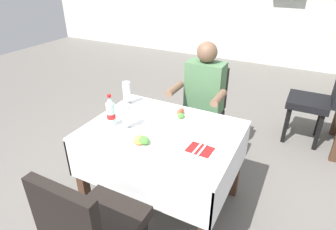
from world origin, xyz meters
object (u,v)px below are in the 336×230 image
Objects in this scene: chair_far_diner_seat at (201,108)px; background_chair_left at (319,98)px; beer_glass_left at (127,116)px; plate_near_camera at (142,141)px; cola_bottle_primary at (111,112)px; main_dining_table at (162,148)px; chair_near_camera_side at (92,227)px; seated_diner_far at (202,100)px; napkin_cutlery_set at (200,149)px; beer_glass_middle at (127,93)px; plate_far_diner at (177,116)px.

chair_far_diner_seat is 1.36m from background_chair_left.
beer_glass_left is at bearing -105.01° from chair_far_diner_seat.
plate_near_camera is 0.24× the size of background_chair_left.
chair_far_diner_seat is at bearing 68.37° from cola_bottle_primary.
chair_far_diner_seat and background_chair_left have the same top height.
main_dining_table is at bearing 17.79° from cola_bottle_primary.
chair_near_camera_side is 1.58m from seated_diner_far.
background_chair_left is at bearing 59.95° from plate_near_camera.
beer_glass_left is at bearing 148.42° from plate_near_camera.
main_dining_table is at bearing 161.84° from napkin_cutlery_set.
chair_far_diner_seat is 0.77× the size of seated_diner_far.
background_chair_left is at bearing 42.73° from seated_diner_far.
chair_far_diner_seat is 3.66× the size of cola_bottle_primary.
beer_glass_middle is 0.39m from cola_bottle_primary.
seated_diner_far is 0.74m from beer_glass_middle.
chair_near_camera_side is 4.88× the size of beer_glass_left.
background_chair_left is (1.07, 1.68, -0.03)m from main_dining_table.
seated_diner_far is 1.30× the size of background_chair_left.
main_dining_table is 1.20× the size of chair_near_camera_side.
beer_glass_middle is at bearing -130.21° from chair_far_diner_seat.
chair_near_camera_side is at bearing -91.11° from plate_far_diner.
chair_far_diner_seat is 1.10m from plate_near_camera.
chair_near_camera_side reaches higher than main_dining_table.
chair_far_diner_seat is 4.58× the size of beer_glass_middle.
plate_far_diner is (0.05, 0.45, -0.00)m from plate_near_camera.
main_dining_table is at bearing -95.39° from plate_far_diner.
plate_far_diner is 0.48m from napkin_cutlery_set.
beer_glass_left is (-0.25, -0.94, 0.30)m from chair_far_diner_seat.
background_chair_left is (0.71, 1.80, -0.20)m from napkin_cutlery_set.
chair_near_camera_side is 4.58× the size of beer_glass_middle.
beer_glass_left is at bearing -109.75° from seated_diner_far.
beer_glass_middle is at bearing 156.48° from napkin_cutlery_set.
main_dining_table is at bearing -90.00° from chair_far_diner_seat.
plate_far_diner is (0.02, 0.22, 0.19)m from main_dining_table.
background_chair_left is (1.57, 1.43, -0.30)m from beer_glass_middle.
plate_far_diner is at bearing 84.61° from main_dining_table.
background_chair_left reaches higher than beer_glass_middle.
chair_near_camera_side is 0.84m from beer_glass_left.
chair_near_camera_side is 3.66× the size of cola_bottle_primary.
chair_near_camera_side is 0.64m from plate_near_camera.
beer_glass_middle is (-0.24, 0.35, 0.01)m from beer_glass_left.
chair_far_diner_seat reaches higher than main_dining_table.
chair_far_diner_seat is at bearing 49.79° from beer_glass_middle.
main_dining_table is 1.20× the size of background_chair_left.
main_dining_table is 4.96× the size of plate_near_camera.
beer_glass_left is 1.04× the size of napkin_cutlery_set.
seated_diner_far is 0.91m from napkin_cutlery_set.
plate_near_camera is at bearing -163.58° from napkin_cutlery_set.
chair_near_camera_side reaches higher than beer_glass_middle.
seated_diner_far is 1.41m from background_chair_left.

